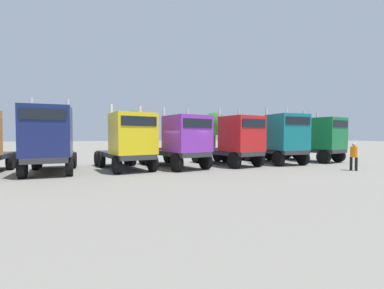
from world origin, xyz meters
TOP-DOWN VIEW (x-y plane):
  - ground at (0.00, 0.00)m, footprint 200.00×200.00m
  - semi_truck_navy at (-7.88, 0.56)m, footprint 2.73×6.15m
  - semi_truck_yellow at (-3.42, 0.73)m, footprint 3.74×6.54m
  - semi_truck_purple at (-0.02, 0.70)m, footprint 4.00×6.75m
  - semi_truck_red at (4.14, 0.75)m, footprint 3.73×6.28m
  - semi_truck_teal at (8.10, 0.79)m, footprint 2.59×6.43m
  - semi_truck_green at (12.24, 1.25)m, footprint 3.93×6.63m
  - visitor_in_hivis at (9.91, -3.98)m, footprint 0.54×0.54m
  - oak_far_left at (-12.00, 21.52)m, footprint 3.06×3.06m
  - oak_far_centre at (-0.64, 20.82)m, footprint 3.44×3.44m
  - oak_far_right at (11.04, 19.68)m, footprint 3.41×3.41m

SIDE VIEW (x-z plane):
  - ground at x=0.00m, z-range 0.00..0.00m
  - visitor_in_hivis at x=9.91m, z-range 0.14..1.88m
  - semi_truck_yellow at x=-3.42m, z-range -0.25..3.90m
  - semi_truck_purple at x=-0.02m, z-range -0.20..3.88m
  - semi_truck_red at x=4.14m, z-range -0.21..3.94m
  - semi_truck_green at x=12.24m, z-range -0.22..4.03m
  - semi_truck_teal at x=8.10m, z-range -0.24..4.14m
  - semi_truck_navy at x=-7.88m, z-range -0.22..4.17m
  - oak_far_right at x=11.04m, z-range 1.09..6.73m
  - oak_far_centre at x=-0.64m, z-range 1.10..6.77m
  - oak_far_left at x=-12.00m, z-range 1.25..6.89m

